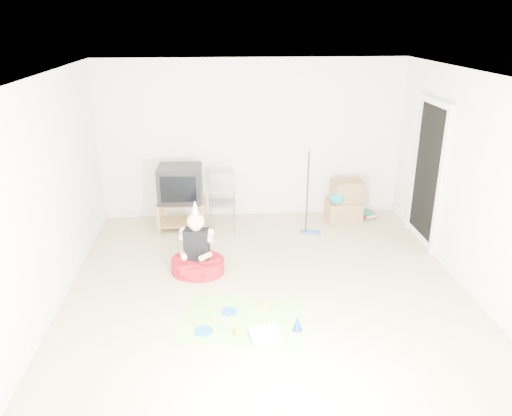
{
  "coord_description": "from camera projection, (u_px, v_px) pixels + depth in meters",
  "views": [
    {
      "loc": [
        -0.56,
        -5.53,
        3.19
      ],
      "look_at": [
        -0.1,
        0.4,
        0.9
      ],
      "focal_mm": 35.0,
      "sensor_mm": 36.0,
      "label": 1
    }
  ],
  "objects": [
    {
      "name": "book_pile",
      "position": [
        367.0,
        215.0,
        8.42
      ],
      "size": [
        0.26,
        0.3,
        0.12
      ],
      "color": "#25704F",
      "rests_on": "ground"
    },
    {
      "name": "orange_cup_far",
      "position": [
        238.0,
        332.0,
        5.31
      ],
      "size": [
        0.09,
        0.09,
        0.09
      ],
      "primitive_type": "cylinder",
      "rotation": [
        0.0,
        0.0,
        0.16
      ],
      "color": "orange",
      "rests_on": "party_mat"
    },
    {
      "name": "folding_chair",
      "position": [
        222.0,
        203.0,
        7.84
      ],
      "size": [
        0.42,
        0.4,
        0.92
      ],
      "color": "gray",
      "rests_on": "ground"
    },
    {
      "name": "ground",
      "position": [
        266.0,
        285.0,
        6.33
      ],
      "size": [
        5.0,
        5.0,
        0.0
      ],
      "primitive_type": "plane",
      "color": "#BFAF89",
      "rests_on": "ground"
    },
    {
      "name": "party_mat",
      "position": [
        245.0,
        320.0,
        5.6
      ],
      "size": [
        1.6,
        1.3,
        0.01
      ],
      "primitive_type": "cube",
      "rotation": [
        0.0,
        0.0,
        -0.22
      ],
      "color": "#FC35A9",
      "rests_on": "ground"
    },
    {
      "name": "blue_plate_near",
      "position": [
        229.0,
        312.0,
        5.74
      ],
      "size": [
        0.2,
        0.2,
        0.01
      ],
      "primitive_type": "cylinder",
      "rotation": [
        0.0,
        0.0,
        -0.07
      ],
      "color": "#1665B3",
      "rests_on": "party_mat"
    },
    {
      "name": "seated_woman",
      "position": [
        197.0,
        257.0,
        6.57
      ],
      "size": [
        0.82,
        0.82,
        1.02
      ],
      "color": "#9F0E19",
      "rests_on": "ground"
    },
    {
      "name": "tv_stand",
      "position": [
        182.0,
        212.0,
        7.92
      ],
      "size": [
        0.76,
        0.48,
        0.47
      ],
      "color": "#997345",
      "rests_on": "ground"
    },
    {
      "name": "birthday_cake",
      "position": [
        265.0,
        335.0,
        5.26
      ],
      "size": [
        0.34,
        0.29,
        0.15
      ],
      "color": "white",
      "rests_on": "party_mat"
    },
    {
      "name": "orange_cup_near",
      "position": [
        265.0,
        305.0,
        5.81
      ],
      "size": [
        0.1,
        0.1,
        0.09
      ],
      "primitive_type": "cylinder",
      "rotation": [
        0.0,
        0.0,
        -0.28
      ],
      "color": "orange",
      "rests_on": "party_mat"
    },
    {
      "name": "blue_party_hat",
      "position": [
        297.0,
        323.0,
        5.39
      ],
      "size": [
        0.15,
        0.15,
        0.17
      ],
      "primitive_type": "cone",
      "rotation": [
        0.0,
        0.0,
        -0.39
      ],
      "color": "#173BA4",
      "rests_on": "party_mat"
    },
    {
      "name": "doorway_recess",
      "position": [
        428.0,
        175.0,
        7.26
      ],
      "size": [
        0.02,
        0.9,
        2.05
      ],
      "primitive_type": "cube",
      "color": "black",
      "rests_on": "ground"
    },
    {
      "name": "cardboard_boxes",
      "position": [
        345.0,
        202.0,
        8.19
      ],
      "size": [
        0.59,
        0.47,
        0.7
      ],
      "color": "olive",
      "rests_on": "ground"
    },
    {
      "name": "blue_plate_far",
      "position": [
        204.0,
        331.0,
        5.39
      ],
      "size": [
        0.21,
        0.21,
        0.01
      ],
      "primitive_type": "cylinder",
      "rotation": [
        0.0,
        0.0,
        -0.05
      ],
      "color": "#1665B3",
      "rests_on": "party_mat"
    },
    {
      "name": "floor_mop",
      "position": [
        311.0,
        218.0,
        7.76
      ],
      "size": [
        0.32,
        0.41,
        1.24
      ],
      "color": "blue",
      "rests_on": "ground"
    },
    {
      "name": "crt_tv",
      "position": [
        180.0,
        184.0,
        7.75
      ],
      "size": [
        0.68,
        0.57,
        0.57
      ],
      "primitive_type": "cube",
      "rotation": [
        0.0,
        0.0,
        -0.04
      ],
      "color": "black",
      "rests_on": "tv_stand"
    }
  ]
}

